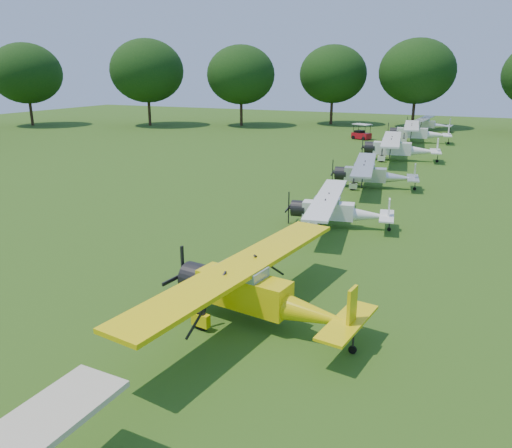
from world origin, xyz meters
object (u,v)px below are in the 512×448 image
(aircraft_5, at_px, (398,147))
(aircraft_3, at_px, (336,208))
(aircraft_2, at_px, (257,289))
(aircraft_4, at_px, (372,172))
(golf_cart, at_px, (361,134))
(aircraft_7, at_px, (428,123))
(aircraft_6, at_px, (417,131))

(aircraft_5, bearing_deg, aircraft_3, -96.99)
(aircraft_2, height_order, aircraft_4, aircraft_2)
(aircraft_5, distance_m, golf_cart, 15.43)
(aircraft_4, relative_size, aircraft_5, 0.85)
(aircraft_7, height_order, golf_cart, aircraft_7)
(aircraft_6, bearing_deg, aircraft_4, -96.86)
(aircraft_2, bearing_deg, golf_cart, 106.92)
(aircraft_2, height_order, aircraft_3, aircraft_2)
(aircraft_2, xyz_separation_m, aircraft_6, (-0.89, 48.47, 0.06))
(aircraft_2, xyz_separation_m, golf_cart, (-7.61, 48.84, -0.65))
(aircraft_4, xyz_separation_m, aircraft_6, (-0.10, 26.21, 0.20))
(aircraft_5, bearing_deg, aircraft_2, -96.41)
(aircraft_6, height_order, aircraft_7, aircraft_6)
(aircraft_7, xyz_separation_m, golf_cart, (-6.58, -12.53, -0.51))
(aircraft_4, relative_size, aircraft_6, 0.85)
(golf_cart, bearing_deg, aircraft_7, 84.58)
(aircraft_4, bearing_deg, aircraft_7, 80.91)
(aircraft_5, xyz_separation_m, aircraft_7, (-0.11, 26.41, -0.20))
(aircraft_4, distance_m, aircraft_5, 12.69)
(aircraft_4, bearing_deg, aircraft_6, 80.78)
(aircraft_6, bearing_deg, aircraft_3, -96.56)
(aircraft_2, bearing_deg, aircraft_4, 100.08)
(aircraft_7, distance_m, golf_cart, 14.16)
(aircraft_4, relative_size, golf_cart, 3.92)
(aircraft_3, bearing_deg, aircraft_2, -96.40)
(aircraft_7, relative_size, golf_cart, 3.91)
(golf_cart, bearing_deg, aircraft_6, 19.15)
(aircraft_5, relative_size, aircraft_7, 1.18)
(aircraft_3, xyz_separation_m, aircraft_5, (-0.38, 23.11, 0.28))
(aircraft_2, distance_m, aircraft_6, 48.48)
(aircraft_3, distance_m, aircraft_5, 23.11)
(aircraft_3, bearing_deg, aircraft_7, 81.51)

